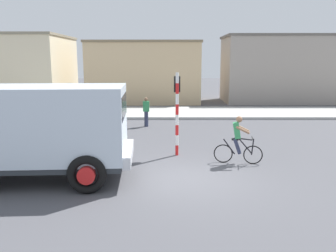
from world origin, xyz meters
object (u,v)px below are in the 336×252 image
(car_red_near, at_px, (36,111))
(pedestrian_near_kerb, at_px, (145,111))
(traffic_light_pole, at_px, (176,102))
(truck_foreground, at_px, (38,127))
(cyclist, at_px, (237,140))

(car_red_near, bearing_deg, pedestrian_near_kerb, -4.51)
(traffic_light_pole, height_order, car_red_near, traffic_light_pole)
(truck_foreground, xyz_separation_m, cyclist, (6.40, 1.74, -0.80))
(truck_foreground, xyz_separation_m, traffic_light_pole, (4.25, 2.93, 0.40))
(truck_foreground, bearing_deg, car_red_near, 110.96)
(cyclist, distance_m, car_red_near, 12.55)
(truck_foreground, relative_size, traffic_light_pole, 1.74)
(truck_foreground, bearing_deg, cyclist, 15.18)
(traffic_light_pole, xyz_separation_m, car_red_near, (-7.83, 6.41, -1.25))
(truck_foreground, distance_m, cyclist, 6.68)
(traffic_light_pole, relative_size, pedestrian_near_kerb, 1.98)
(traffic_light_pole, height_order, pedestrian_near_kerb, traffic_light_pole)
(pedestrian_near_kerb, bearing_deg, truck_foreground, -106.91)
(truck_foreground, height_order, traffic_light_pole, traffic_light_pole)
(traffic_light_pole, bearing_deg, truck_foreground, -145.36)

